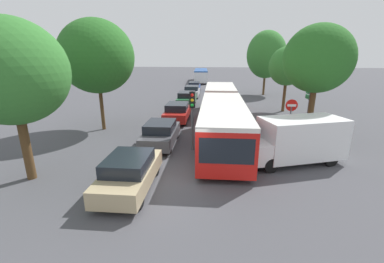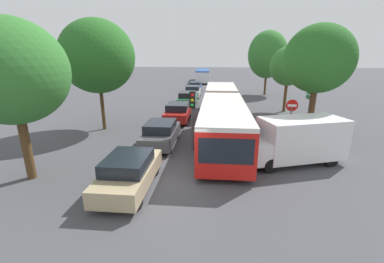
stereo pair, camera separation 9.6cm
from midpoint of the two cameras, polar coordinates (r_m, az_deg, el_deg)
name	(u,v)px [view 1 (the left image)]	position (r m, az deg, el deg)	size (l,w,h in m)	color
ground_plane	(179,181)	(11.53, -3.11, -10.97)	(200.00, 200.00, 0.00)	#47474C
articulated_bus	(221,110)	(18.82, 6.43, 4.82)	(2.87, 17.30, 2.56)	red
city_bus_rear	(201,75)	(52.32, 1.95, 12.50)	(3.13, 11.17, 2.38)	silver
queued_car_tan	(130,172)	(10.93, -13.92, -8.76)	(1.85, 4.25, 1.47)	tan
queued_car_graphite	(161,133)	(15.73, -7.13, -0.39)	(1.84, 4.24, 1.47)	#47474C
queued_car_red	(177,112)	(21.33, -3.40, 4.35)	(1.88, 4.34, 1.50)	#B21E19
queued_car_green	(187,99)	(27.82, -1.29, 7.32)	(1.86, 4.29, 1.48)	#236638
queued_car_silver	(192,91)	(33.29, -0.11, 8.89)	(1.84, 4.24, 1.47)	#B7BABF
queued_car_blue	(194,86)	(38.92, 0.43, 9.97)	(1.69, 3.90, 1.35)	#284799
white_van	(297,139)	(14.01, 22.13, -1.59)	(5.36, 3.46, 2.31)	white
traffic_light	(192,108)	(14.35, -0.12, 5.30)	(0.32, 0.36, 3.40)	#56595E
no_entry_sign	(291,115)	(16.39, 20.89, 3.42)	(0.70, 0.08, 2.82)	#56595E
direction_sign_post	(310,98)	(18.63, 24.55, 6.69)	(0.13, 1.40, 3.60)	#56595E
tree_left_near	(11,72)	(12.77, -35.40, 10.67)	(4.41, 4.41, 6.82)	#51381E
tree_left_mid	(98,59)	(19.49, -20.29, 14.97)	(5.11, 5.11, 7.70)	#51381E
tree_right_near	(318,59)	(17.86, 26.06, 14.25)	(4.12, 4.12, 7.14)	#51381E
tree_right_mid	(287,66)	(26.11, 20.31, 13.44)	(3.36, 3.36, 6.07)	#51381E
tree_right_far	(266,56)	(36.33, 16.14, 15.85)	(5.07, 5.07, 8.31)	#51381E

